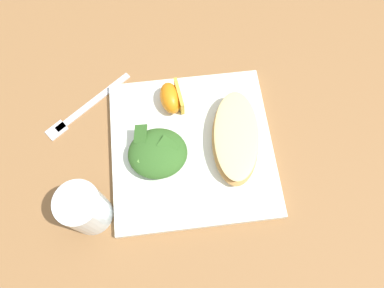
{
  "coord_description": "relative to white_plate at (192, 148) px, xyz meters",
  "views": [
    {
      "loc": [
        0.03,
        0.22,
        0.59
      ],
      "look_at": [
        0.0,
        0.0,
        0.03
      ],
      "focal_mm": 33.12,
      "sensor_mm": 36.0,
      "label": 1
    }
  ],
  "objects": [
    {
      "name": "drinking_clear_cup",
      "position": [
        0.18,
        0.1,
        0.04
      ],
      "size": [
        0.07,
        0.07,
        0.1
      ],
      "primitive_type": "cylinder",
      "color": "silver",
      "rests_on": "ground"
    },
    {
      "name": "orange_wedge_front",
      "position": [
        0.03,
        -0.09,
        0.03
      ],
      "size": [
        0.04,
        0.06,
        0.04
      ],
      "color": "orange",
      "rests_on": "white_plate"
    },
    {
      "name": "ground",
      "position": [
        0.0,
        0.0,
        -0.01
      ],
      "size": [
        3.0,
        3.0,
        0.0
      ],
      "primitive_type": "plane",
      "color": "olive"
    },
    {
      "name": "green_salad_pile",
      "position": [
        0.06,
        0.01,
        0.03
      ],
      "size": [
        0.1,
        0.09,
        0.04
      ],
      "color": "#336023",
      "rests_on": "white_plate"
    },
    {
      "name": "metal_fork",
      "position": [
        0.19,
        -0.1,
        -0.01
      ],
      "size": [
        0.16,
        0.13,
        0.01
      ],
      "color": "silver",
      "rests_on": "ground"
    },
    {
      "name": "white_plate",
      "position": [
        0.0,
        0.0,
        0.0
      ],
      "size": [
        0.28,
        0.28,
        0.02
      ],
      "primitive_type": "cube",
      "color": "white",
      "rests_on": "ground"
    },
    {
      "name": "cheesy_pizza_bread",
      "position": [
        -0.07,
        -0.0,
        0.03
      ],
      "size": [
        0.1,
        0.18,
        0.04
      ],
      "color": "tan",
      "rests_on": "white_plate"
    }
  ]
}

